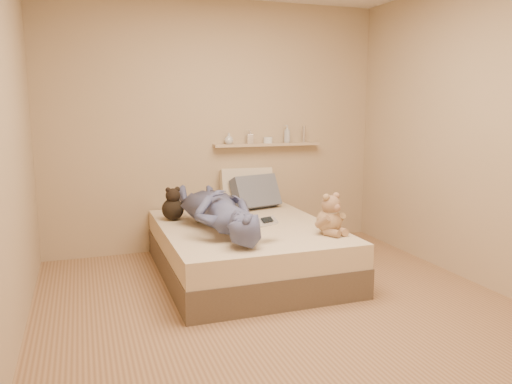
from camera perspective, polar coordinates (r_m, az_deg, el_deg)
name	(u,v)px	position (r m, az deg, el deg)	size (l,w,h in m)	color
room	(287,137)	(3.53, 3.52, 6.33)	(3.80, 3.80, 3.80)	#9F7852
bed	(246,249)	(4.58, -1.17, -6.56)	(1.50, 1.90, 0.45)	brown
game_console	(267,221)	(3.92, 1.22, -3.37)	(0.21, 0.14, 0.07)	silver
teddy_bear	(330,217)	(4.22, 8.49, -2.85)	(0.28, 0.29, 0.35)	tan
dark_plush	(173,206)	(4.76, -9.48, -1.56)	(0.21, 0.21, 0.32)	black
pillow_cream	(247,188)	(5.34, -1.06, 0.49)	(0.55, 0.16, 0.40)	beige
pillow_grey	(256,192)	(5.23, -0.03, -0.04)	(0.50, 0.14, 0.34)	slate
person	(217,209)	(4.33, -4.43, -1.96)	(0.55, 1.52, 0.36)	#4B5177
wall_shelf	(267,145)	(5.45, 1.32, 5.44)	(1.20, 0.12, 0.03)	tan
shelf_bottles	(262,137)	(5.42, 0.64, 6.33)	(0.95, 0.13, 0.19)	silver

